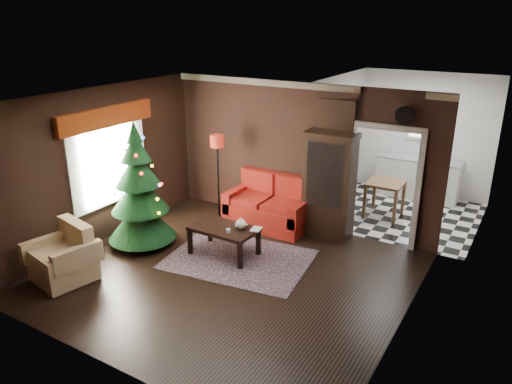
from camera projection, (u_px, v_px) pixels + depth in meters
The scene contains 26 objects.
floor at pixel (227, 275), 7.85m from camera, with size 5.50×5.50×0.00m, color black.
ceiling at pixel (223, 101), 6.88m from camera, with size 5.50×5.50×0.00m, color white.
wall_back at pixel (299, 155), 9.38m from camera, with size 5.50×5.50×0.00m, color black.
wall_front at pixel (97, 262), 5.35m from camera, with size 5.50×5.50×0.00m, color black.
wall_left at pixel (98, 167), 8.69m from camera, with size 5.50×5.50×0.00m, color black.
wall_right at pixel (409, 234), 6.04m from camera, with size 5.50×5.50×0.00m, color black.
doorway at pixel (384, 188), 8.68m from camera, with size 1.10×0.10×2.10m, color silver, non-canonical shape.
left_window at pixel (108, 161), 8.82m from camera, with size 0.05×1.60×1.40m, color white.
valance at pixel (106, 117), 8.50m from camera, with size 0.12×2.10×0.35m, color maroon.
kitchen_floor at pixel (401, 214), 10.24m from camera, with size 3.00×3.00×0.00m, color silver.
kitchen_window at pixel (427, 122), 10.83m from camera, with size 0.70×0.06×0.70m, color white.
rug at pixel (239, 259), 8.35m from camera, with size 2.36×1.72×0.01m, color #543F4D.
loveseat at pixel (269, 202), 9.52m from camera, with size 1.70×0.90×1.00m, color maroon, non-canonical shape.
curio_cabinet at pixel (329, 188), 8.98m from camera, with size 0.90×0.45×1.90m, color black, non-canonical shape.
floor_lamp at pixel (218, 179), 9.84m from camera, with size 0.31×0.31×1.81m, color black, non-canonical shape.
christmas_tree at pixel (139, 190), 8.57m from camera, with size 1.21×1.21×2.32m, color #0A390E, non-canonical shape.
armchair at pixel (62, 254), 7.55m from camera, with size 0.86×0.86×0.87m, color tan, non-canonical shape.
coffee_table at pixel (224, 241), 8.44m from camera, with size 1.13×0.68×0.51m, color black, non-canonical shape.
teapot at pixel (241, 224), 8.25m from camera, with size 0.21×0.21×0.19m, color beige, non-canonical shape.
cup_a at pixel (237, 225), 8.36m from camera, with size 0.07×0.07×0.06m, color silver.
cup_b at pixel (228, 231), 8.14m from camera, with size 0.07×0.07×0.06m, color white.
book at pixel (252, 223), 8.25m from camera, with size 0.16×0.02×0.22m, color tan.
wall_clock at pixel (405, 116), 8.06m from camera, with size 0.32×0.32×0.06m, color silver.
painting at pixel (337, 116), 8.69m from camera, with size 0.62×0.05×0.52m, color #A3743D.
kitchen_counter at pixel (417, 178), 11.06m from camera, with size 1.80×0.60×0.90m, color silver.
kitchen_table at pixel (384, 199), 10.02m from camera, with size 0.70×0.70×0.75m, color brown, non-canonical shape.
Camera 1 is at (3.95, -5.68, 3.96)m, focal length 34.17 mm.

